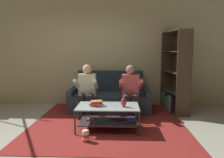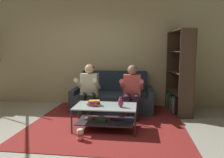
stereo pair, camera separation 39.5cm
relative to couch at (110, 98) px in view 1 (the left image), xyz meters
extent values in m
plane|color=#B9B9A4|center=(-0.47, -1.92, -0.29)|extent=(16.80, 16.80, 0.00)
cube|color=tan|center=(-0.47, 0.54, 1.16)|extent=(8.40, 0.12, 2.90)
cube|color=#2B3A45|center=(0.00, -0.06, -0.08)|extent=(1.68, 0.96, 0.41)
cube|color=#24313A|center=(0.00, 0.33, 0.38)|extent=(1.68, 0.18, 0.52)
cube|color=#2B3A45|center=(-0.90, -0.06, -0.02)|extent=(0.13, 0.96, 0.53)
cube|color=#2B3A45|center=(0.90, -0.06, -0.02)|extent=(0.13, 0.96, 0.53)
cylinder|color=black|center=(-0.58, -0.85, -0.08)|extent=(0.14, 0.14, 0.41)
cylinder|color=black|center=(-0.38, -0.85, -0.08)|extent=(0.14, 0.14, 0.41)
cylinder|color=black|center=(-0.58, -0.67, 0.17)|extent=(0.14, 0.42, 0.14)
cylinder|color=black|center=(-0.38, -0.67, 0.17)|extent=(0.14, 0.42, 0.14)
cube|color=beige|center=(-0.48, -0.47, 0.39)|extent=(0.38, 0.22, 0.52)
cylinder|color=beige|center=(-0.69, -0.65, 0.44)|extent=(0.09, 0.49, 0.31)
cylinder|color=beige|center=(-0.28, -0.65, 0.44)|extent=(0.09, 0.49, 0.31)
sphere|color=tan|center=(-0.48, -0.47, 0.75)|extent=(0.21, 0.21, 0.21)
ellipsoid|color=black|center=(-0.48, -0.45, 0.78)|extent=(0.21, 0.21, 0.13)
cylinder|color=#2C202E|center=(0.38, -0.85, -0.08)|extent=(0.14, 0.14, 0.41)
cylinder|color=#2C202E|center=(0.58, -0.85, -0.08)|extent=(0.14, 0.14, 0.41)
cylinder|color=#2C202E|center=(0.38, -0.67, 0.17)|extent=(0.14, 0.42, 0.14)
cylinder|color=#2C202E|center=(0.58, -0.67, 0.17)|extent=(0.14, 0.42, 0.14)
cube|color=#C9554F|center=(0.48, -0.47, 0.38)|extent=(0.38, 0.22, 0.52)
cylinder|color=#C9554F|center=(0.28, -0.65, 0.43)|extent=(0.09, 0.49, 0.31)
cylinder|color=#C9554F|center=(0.69, -0.65, 0.43)|extent=(0.09, 0.49, 0.31)
sphere|color=#9B6D56|center=(0.48, -0.47, 0.74)|extent=(0.21, 0.21, 0.21)
ellipsoid|color=black|center=(0.48, -0.45, 0.77)|extent=(0.21, 0.21, 0.13)
cube|color=#AAC2BD|center=(0.04, -1.41, 0.15)|extent=(1.13, 0.66, 0.02)
cube|color=#3C3640|center=(0.04, -1.41, -0.13)|extent=(1.04, 0.60, 0.02)
cylinder|color=#2F3129|center=(-0.51, -1.73, -0.07)|extent=(0.03, 0.03, 0.45)
cylinder|color=#2F3129|center=(0.59, -1.73, -0.07)|extent=(0.03, 0.03, 0.45)
cylinder|color=#2F3129|center=(-0.51, -1.10, -0.07)|extent=(0.03, 0.03, 0.45)
cylinder|color=#2F3129|center=(0.59, -1.10, -0.07)|extent=(0.03, 0.03, 0.45)
cube|color=#9F6946|center=(-0.29, -1.39, -0.11)|extent=(0.15, 0.12, 0.03)
cube|color=#328948|center=(-0.05, -1.44, -0.11)|extent=(0.23, 0.16, 0.03)
cube|color=#2A2434|center=(0.23, -1.35, -0.11)|extent=(0.23, 0.16, 0.02)
cube|color=#325FB4|center=(0.48, -1.37, -0.11)|extent=(0.21, 0.18, 0.03)
cube|color=maroon|center=(0.02, -0.84, -0.29)|extent=(3.00, 3.35, 0.01)
cube|color=#8C5E5A|center=(0.02, -0.84, -0.28)|extent=(1.65, 1.84, 0.00)
ellipsoid|color=#942B3F|center=(0.32, -1.48, 0.24)|extent=(0.10, 0.10, 0.17)
cylinder|color=#942B3F|center=(0.32, -1.48, 0.33)|extent=(0.04, 0.04, 0.04)
cube|color=silver|center=(-0.17, -1.43, 0.17)|extent=(0.26, 0.18, 0.03)
cube|color=red|center=(-0.18, -1.45, 0.20)|extent=(0.24, 0.20, 0.03)
cube|color=purple|center=(-0.17, -1.43, 0.23)|extent=(0.19, 0.17, 0.03)
cube|color=orange|center=(-0.17, -1.44, 0.25)|extent=(0.22, 0.17, 0.02)
cube|color=#463424|center=(1.49, 0.45, 0.66)|extent=(0.34, 0.07, 1.91)
cube|color=#463424|center=(1.63, -0.59, 0.66)|extent=(0.34, 0.07, 1.91)
cube|color=#463424|center=(1.72, -0.05, 0.66)|extent=(0.17, 1.06, 1.91)
cube|color=#463424|center=(1.56, -0.07, -0.28)|extent=(0.47, 1.07, 0.02)
cube|color=#463424|center=(1.56, -0.07, 0.19)|extent=(0.47, 1.07, 0.02)
cube|color=#463424|center=(1.56, -0.07, 0.66)|extent=(0.47, 1.07, 0.02)
cube|color=#463424|center=(1.56, -0.07, 1.14)|extent=(0.47, 1.07, 0.02)
cube|color=#463424|center=(1.56, -0.07, 1.61)|extent=(0.47, 1.07, 0.02)
cube|color=#7B9BB4|center=(1.50, 0.41, -0.12)|extent=(0.31, 0.08, 0.31)
cube|color=#2E954D|center=(1.48, 0.36, -0.10)|extent=(0.25, 0.07, 0.35)
cube|color=#30302F|center=(1.49, 0.32, -0.13)|extent=(0.26, 0.06, 0.29)
cube|color=teal|center=(1.50, 0.27, -0.07)|extent=(0.28, 0.09, 0.41)
cube|color=#1D2E2A|center=(1.52, 0.21, -0.10)|extent=(0.30, 0.09, 0.34)
cube|color=green|center=(1.52, 0.16, -0.12)|extent=(0.27, 0.07, 0.30)
cube|color=orange|center=(1.50, 0.11, -0.15)|extent=(0.24, 0.08, 0.25)
cube|color=green|center=(1.52, 0.05, -0.14)|extent=(0.25, 0.09, 0.26)
cube|color=gold|center=(1.51, 0.00, -0.13)|extent=(0.22, 0.06, 0.28)
cube|color=purple|center=(1.55, -0.04, -0.13)|extent=(0.27, 0.08, 0.28)
cube|color=teal|center=(1.53, -0.10, -0.08)|extent=(0.23, 0.08, 0.37)
cube|color=#957450|center=(1.55, -0.15, -0.10)|extent=(0.26, 0.08, 0.35)
cube|color=silver|center=(1.56, -0.19, -0.11)|extent=(0.26, 0.07, 0.32)
cube|color=teal|center=(1.56, -0.24, -0.09)|extent=(0.26, 0.08, 0.36)
cube|color=#2D2024|center=(1.58, -0.30, -0.07)|extent=(0.28, 0.08, 0.40)
cylinder|color=red|center=(-0.29, -1.99, -0.27)|extent=(0.11, 0.11, 0.04)
cylinder|color=white|center=(-0.29, -1.99, -0.23)|extent=(0.11, 0.11, 0.04)
cylinder|color=red|center=(-0.29, -1.99, -0.18)|extent=(0.11, 0.11, 0.04)
cylinder|color=white|center=(-0.29, -1.99, -0.14)|extent=(0.11, 0.11, 0.04)
ellipsoid|color=beige|center=(-0.29, -1.99, -0.10)|extent=(0.11, 0.11, 0.04)
camera|label=1|loc=(0.27, -5.31, 1.16)|focal=35.00mm
camera|label=2|loc=(0.66, -5.28, 1.16)|focal=35.00mm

